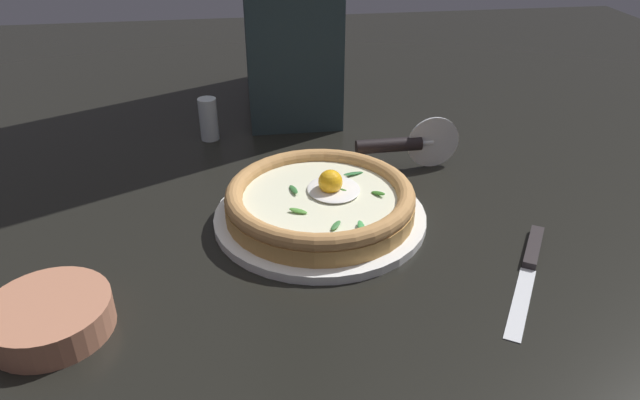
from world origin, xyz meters
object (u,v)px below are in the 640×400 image
pizza (320,199)px  pizza_cutter (402,144)px  table_knife (530,262)px  pepper_shaker (209,119)px  side_bowl (50,317)px

pizza → pizza_cutter: bearing=132.5°
pizza → table_knife: size_ratio=1.29×
pizza → pepper_shaker: size_ratio=3.41×
pizza_cutter → side_bowl: bearing=-55.8°
pizza → side_bowl: bearing=-60.5°
table_knife → side_bowl: bearing=-86.1°
pizza → side_bowl: 0.35m
pizza → pepper_shaker: bearing=-152.6°
pizza → table_knife: bearing=60.1°
side_bowl → pizza: bearing=119.5°
side_bowl → pepper_shaker: size_ratio=1.71×
side_bowl → pizza_cutter: pizza_cutter is taller
side_bowl → table_knife: (-0.04, 0.55, -0.01)m
side_bowl → pizza_cutter: bearing=124.2°
pizza_cutter → table_knife: bearing=17.8°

